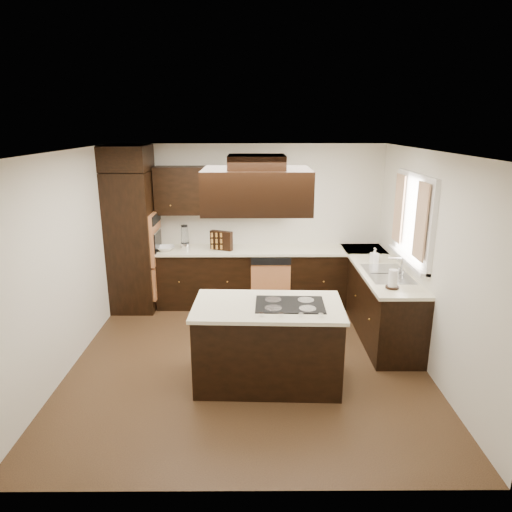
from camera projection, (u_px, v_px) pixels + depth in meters
name	position (u px, v px, depth m)	size (l,w,h in m)	color
floor	(248.00, 360.00, 5.62)	(4.20, 4.20, 0.02)	brown
ceiling	(247.00, 151.00, 4.91)	(4.20, 4.20, 0.02)	silver
wall_back	(249.00, 224.00, 7.29)	(4.20, 0.02, 2.50)	silver
wall_front	(244.00, 349.00, 3.24)	(4.20, 0.02, 2.50)	silver
wall_left	(65.00, 262.00, 5.26)	(0.02, 4.20, 2.50)	silver
wall_right	(430.00, 262.00, 5.28)	(0.02, 4.20, 2.50)	silver
oven_column	(133.00, 242.00, 6.95)	(0.65, 0.75, 2.12)	black
wall_oven_face	(155.00, 238.00, 6.93)	(0.05, 0.62, 0.78)	#D6824C
base_cabinets_back	(251.00, 278.00, 7.22)	(2.93, 0.60, 0.88)	black
base_cabinets_right	(377.00, 299.00, 6.37)	(0.60, 2.40, 0.88)	black
countertop_back	(251.00, 250.00, 7.08)	(2.93, 0.63, 0.04)	#F6EECB
countertop_right	(379.00, 267.00, 6.24)	(0.63, 2.40, 0.04)	#F6EECB
upper_cabinets	(221.00, 190.00, 6.96)	(2.00, 0.34, 0.72)	black
dishwasher_front	(271.00, 287.00, 6.95)	(0.60, 0.05, 0.72)	#D6824C
window_frame	(413.00, 219.00, 5.69)	(0.06, 1.32, 1.12)	white
window_pane	(416.00, 219.00, 5.69)	(0.00, 1.20, 1.00)	white
curtain_left	(421.00, 222.00, 5.28)	(0.02, 0.34, 0.90)	#F5E0BE
curtain_right	(399.00, 209.00, 6.08)	(0.02, 0.34, 0.90)	#F5E0BE
sink_rim	(387.00, 274.00, 5.90)	(0.52, 0.84, 0.01)	silver
island	(268.00, 345.00, 5.03)	(1.55, 0.85, 0.88)	black
island_top	(268.00, 306.00, 4.90)	(1.61, 0.90, 0.04)	#F6EECB
cooktop	(290.00, 304.00, 4.89)	(0.73, 0.49, 0.01)	black
range_hood	(257.00, 190.00, 4.49)	(1.05, 0.72, 0.42)	black
hood_duct	(257.00, 162.00, 4.41)	(0.55, 0.50, 0.13)	black
blender_base	(185.00, 246.00, 7.03)	(0.15, 0.15, 0.10)	silver
blender_pitcher	(185.00, 235.00, 6.98)	(0.13, 0.13, 0.26)	silver
spice_rack	(221.00, 240.00, 6.99)	(0.35, 0.09, 0.29)	black
mixing_bowl	(165.00, 248.00, 6.97)	(0.27, 0.27, 0.07)	white
soap_bottle	(374.00, 255.00, 6.35)	(0.09, 0.10, 0.21)	white
paper_towel	(393.00, 279.00, 5.35)	(0.11, 0.11, 0.23)	white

